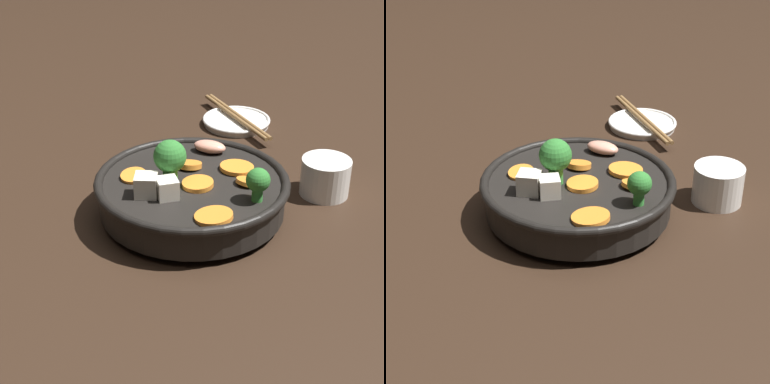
% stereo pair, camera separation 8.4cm
% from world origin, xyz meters
% --- Properties ---
extents(ground_plane, '(3.00, 3.00, 0.00)m').
position_xyz_m(ground_plane, '(0.00, 0.00, 0.00)').
color(ground_plane, black).
extents(stirfry_bowl, '(0.26, 0.26, 0.11)m').
position_xyz_m(stirfry_bowl, '(0.00, -0.00, 0.04)').
color(stirfry_bowl, black).
rests_on(stirfry_bowl, ground_plane).
extents(side_saucer, '(0.12, 0.12, 0.01)m').
position_xyz_m(side_saucer, '(0.05, 0.30, 0.01)').
color(side_saucer, white).
rests_on(side_saucer, ground_plane).
extents(tea_cup, '(0.07, 0.07, 0.05)m').
position_xyz_m(tea_cup, '(0.18, 0.07, 0.03)').
color(tea_cup, white).
rests_on(tea_cup, ground_plane).
extents(chopsticks_pair, '(0.12, 0.19, 0.01)m').
position_xyz_m(chopsticks_pair, '(0.05, 0.30, 0.02)').
color(chopsticks_pair, olive).
rests_on(chopsticks_pair, side_saucer).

